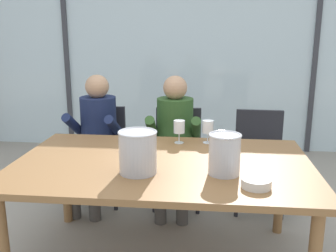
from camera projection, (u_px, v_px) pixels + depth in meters
ground at (175, 199)px, 3.62m from camera, size 14.00×14.00×0.00m
window_glass_panel at (187, 51)px, 4.93m from camera, size 7.12×0.03×2.60m
window_mullion_left at (66, 50)px, 5.08m from camera, size 0.06×0.06×2.60m
window_mullion_right at (316, 51)px, 4.75m from camera, size 0.06×0.06×2.60m
hillside_vineyard at (196, 61)px, 8.33m from camera, size 13.12×2.40×1.79m
dining_table at (162, 171)px, 2.50m from camera, size 1.92×1.18×0.73m
chair_near_curtain at (102, 146)px, 3.59m from camera, size 0.44×0.44×0.86m
chair_left_of_center at (178, 149)px, 3.52m from camera, size 0.45×0.45×0.86m
chair_center at (259, 152)px, 3.42m from camera, size 0.46×0.46×0.86m
person_navy_polo at (96, 133)px, 3.40m from camera, size 0.49×0.63×1.18m
person_olive_shirt at (174, 135)px, 3.33m from camera, size 0.47×0.62×1.18m
ice_bucket_primary at (138, 152)px, 2.26m from camera, size 0.23×0.23×0.26m
ice_bucket_secondary at (224, 154)px, 2.24m from camera, size 0.19×0.19×0.24m
tasting_bowl at (256, 183)px, 2.07m from camera, size 0.16×0.16×0.05m
wine_glass_by_left_taster at (208, 128)px, 2.86m from camera, size 0.08×0.08×0.17m
wine_glass_near_bucket at (179, 128)px, 2.86m from camera, size 0.08×0.08×0.17m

